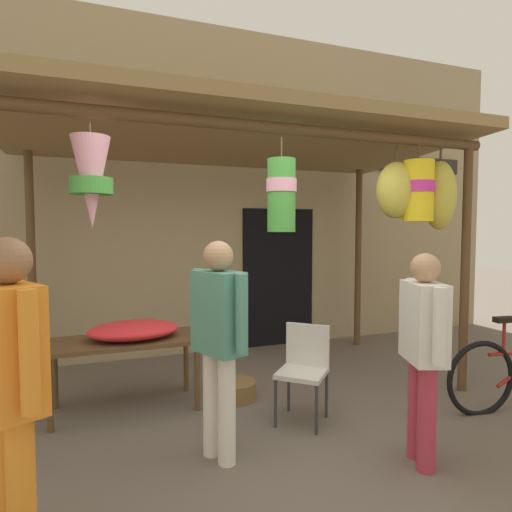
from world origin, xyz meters
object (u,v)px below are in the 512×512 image
flower_heap_on_table (136,330)px  shopper_by_bananas (219,332)px  folding_chair (304,364)px  wicker_basket_by_table (235,390)px  display_table (125,347)px  vendor_in_orange (11,378)px  customer_foreground (423,342)px

flower_heap_on_table → shopper_by_bananas: (0.49, -1.15, 0.20)m
folding_chair → wicker_basket_by_table: size_ratio=2.03×
display_table → flower_heap_on_table: flower_heap_on_table is taller
flower_heap_on_table → folding_chair: bearing=-28.6°
display_table → vendor_in_orange: (-0.64, -1.83, 0.38)m
folding_chair → shopper_by_bananas: 1.08m
folding_chair → customer_foreground: customer_foreground is taller
display_table → customer_foreground: (1.94, -1.74, 0.30)m
folding_chair → customer_foreground: size_ratio=0.55×
wicker_basket_by_table → vendor_in_orange: (-1.69, -1.71, 0.90)m
display_table → shopper_by_bananas: 1.35m
display_table → vendor_in_orange: vendor_in_orange is taller
flower_heap_on_table → customer_foreground: 2.53m
wicker_basket_by_table → shopper_by_bananas: shopper_by_bananas is taller
folding_chair → wicker_basket_by_table: folding_chair is taller
wicker_basket_by_table → shopper_by_bananas: (-0.46, -1.03, 0.86)m
vendor_in_orange → customer_foreground: vendor_in_orange is taller
display_table → wicker_basket_by_table: size_ratio=3.26×
display_table → flower_heap_on_table: bearing=-9.3°
wicker_basket_by_table → vendor_in_orange: 2.56m
flower_heap_on_table → shopper_by_bananas: 1.26m
folding_chair → customer_foreground: 1.14m
customer_foreground → shopper_by_bananas: (-1.35, 0.58, 0.06)m
display_table → shopper_by_bananas: shopper_by_bananas is taller
display_table → customer_foreground: size_ratio=0.88×
display_table → flower_heap_on_table: (0.10, -0.02, 0.16)m
flower_heap_on_table → customer_foreground: customer_foreground is taller
flower_heap_on_table → wicker_basket_by_table: 1.17m
vendor_in_orange → shopper_by_bananas: bearing=28.8°
wicker_basket_by_table → vendor_in_orange: vendor_in_orange is taller
display_table → shopper_by_bananas: size_ratio=0.83×
flower_heap_on_table → customer_foreground: bearing=-43.1°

